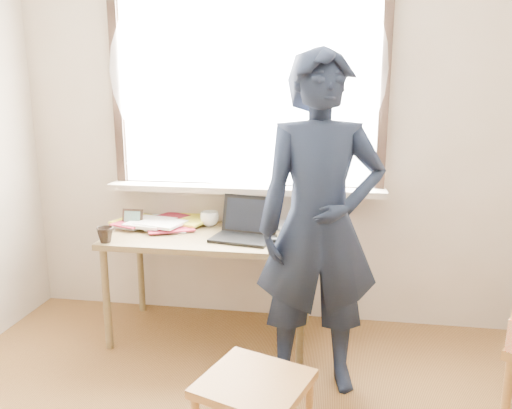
% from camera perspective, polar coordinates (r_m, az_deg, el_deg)
% --- Properties ---
extents(room_shell, '(3.52, 4.02, 2.61)m').
position_cam_1_polar(room_shell, '(1.56, -6.43, 15.10)').
color(room_shell, '#B9AA95').
rests_on(room_shell, ground).
extents(desk, '(1.28, 0.64, 0.68)m').
position_cam_1_polar(desk, '(3.18, -5.19, -4.66)').
color(desk, brown).
rests_on(desk, ground).
extents(laptop, '(0.41, 0.35, 0.25)m').
position_cam_1_polar(laptop, '(3.07, -1.19, -2.75)').
color(laptop, black).
rests_on(laptop, desk).
extents(mug_white, '(0.17, 0.17, 0.10)m').
position_cam_1_polar(mug_white, '(3.35, -5.33, -1.64)').
color(mug_white, white).
rests_on(mug_white, desk).
extents(mug_dark, '(0.14, 0.14, 0.09)m').
position_cam_1_polar(mug_dark, '(3.11, -16.85, -3.34)').
color(mug_dark, black).
rests_on(mug_dark, desk).
extents(mouse, '(0.09, 0.06, 0.03)m').
position_cam_1_polar(mouse, '(2.99, 2.07, -4.04)').
color(mouse, black).
rests_on(mouse, desk).
extents(desk_clutter, '(0.82, 0.53, 0.06)m').
position_cam_1_polar(desk_clutter, '(3.35, -9.67, -2.09)').
color(desk_clutter, '#2E4796').
rests_on(desk_clutter, desk).
extents(book_a, '(0.27, 0.30, 0.02)m').
position_cam_1_polar(book_a, '(3.53, -11.63, -1.69)').
color(book_a, white).
rests_on(book_a, desk).
extents(book_b, '(0.18, 0.23, 0.02)m').
position_cam_1_polar(book_b, '(3.34, 1.29, -2.31)').
color(book_b, white).
rests_on(book_b, desk).
extents(picture_frame, '(0.14, 0.02, 0.11)m').
position_cam_1_polar(picture_frame, '(3.41, -13.89, -1.58)').
color(picture_frame, black).
rests_on(picture_frame, desk).
extents(work_chair, '(0.52, 0.51, 0.42)m').
position_cam_1_polar(work_chair, '(2.19, -0.22, -20.82)').
color(work_chair, olive).
rests_on(work_chair, ground).
extents(person, '(0.72, 0.53, 1.78)m').
position_cam_1_polar(person, '(2.59, 7.28, -2.49)').
color(person, black).
rests_on(person, ground).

